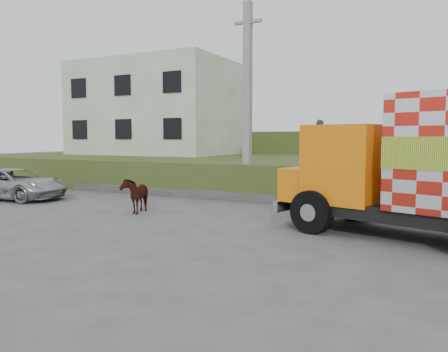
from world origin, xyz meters
The scene contains 9 objects.
ground centered at (0.00, 0.00, 0.00)m, with size 120.00×120.00×0.00m, color #474749.
embankment centered at (0.00, 10.00, 0.75)m, with size 40.00×12.00×1.50m, color #27501A.
embankment_far centered at (0.00, 22.00, 1.50)m, with size 40.00×12.00×3.00m, color #27501A.
retaining_strip centered at (-2.00, 4.20, 0.20)m, with size 16.00×0.50×0.40m, color #595651.
building centered at (-11.00, 13.00, 4.50)m, with size 10.00×8.00×6.00m, color silver.
utility_pole centered at (-1.00, 4.60, 4.08)m, with size 1.20×0.30×8.00m.
cow centered at (-3.26, 0.16, 0.62)m, with size 0.66×1.46×1.23m, color #38130E.
suv centered at (-9.93, 0.51, 0.65)m, with size 2.14×4.65×1.29m, color silver.
pedestrian centered at (1.51, 6.53, 2.43)m, with size 0.68×0.44×1.86m, color #312E2C.
Camera 1 is at (6.15, -11.87, 2.58)m, focal length 35.00 mm.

